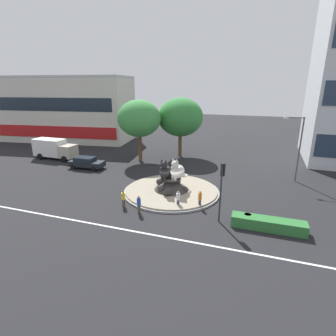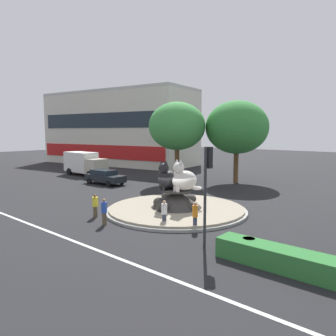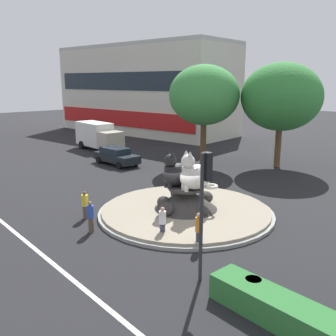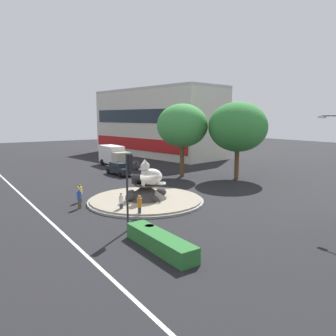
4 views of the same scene
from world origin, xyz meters
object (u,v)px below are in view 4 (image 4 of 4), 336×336
at_px(cat_statue_black, 140,174).
at_px(delivery_box_truck, 114,155).
at_px(traffic_light_mast, 129,178).
at_px(cat_statue_white, 150,176).
at_px(pedestrian_white_shirt, 121,202).
at_px(sedan_on_far_lane, 120,168).
at_px(broadleaf_tree_behind_island, 182,126).
at_px(pedestrian_blue_shirt, 79,198).
at_px(pedestrian_orange_shirt, 139,205).
at_px(second_tree_near_tower, 238,127).
at_px(pedestrian_yellow_shirt, 80,193).
at_px(litter_bin, 149,233).
at_px(shophouse_block, 157,122).

height_order(cat_statue_black, delivery_box_truck, cat_statue_black).
xyz_separation_m(traffic_light_mast, delivery_box_truck, (-26.89, 11.68, -1.88)).
height_order(cat_statue_white, delivery_box_truck, cat_statue_white).
relative_size(pedestrian_white_shirt, sedan_on_far_lane, 0.33).
distance_m(cat_statue_black, delivery_box_truck, 21.86).
height_order(traffic_light_mast, broadleaf_tree_behind_island, broadleaf_tree_behind_island).
distance_m(pedestrian_white_shirt, pedestrian_blue_shirt, 3.70).
xyz_separation_m(cat_statue_black, pedestrian_orange_shirt, (4.21, -2.44, -1.47)).
distance_m(cat_statue_black, sedan_on_far_lane, 13.86).
height_order(cat_statue_white, sedan_on_far_lane, cat_statue_white).
bearing_deg(cat_statue_black, broadleaf_tree_behind_island, -141.35).
height_order(broadleaf_tree_behind_island, second_tree_near_tower, second_tree_near_tower).
height_order(cat_statue_white, pedestrian_blue_shirt, cat_statue_white).
xyz_separation_m(traffic_light_mast, pedestrian_yellow_shirt, (-8.86, -0.10, -2.67)).
distance_m(pedestrian_white_shirt, delivery_box_truck, 25.07).
bearing_deg(pedestrian_yellow_shirt, delivery_box_truck, 71.25).
height_order(traffic_light_mast, pedestrian_orange_shirt, traffic_light_mast).
xyz_separation_m(cat_statue_black, sedan_on_far_lane, (-12.99, 4.59, -1.54)).
height_order(sedan_on_far_lane, litter_bin, sedan_on_far_lane).
bearing_deg(sedan_on_far_lane, cat_statue_black, -21.82).
bearing_deg(cat_statue_white, cat_statue_black, -59.36).
height_order(broadleaf_tree_behind_island, sedan_on_far_lane, broadleaf_tree_behind_island).
height_order(cat_statue_black, pedestrian_orange_shirt, cat_statue_black).
distance_m(cat_statue_black, cat_statue_white, 1.22).
height_order(broadleaf_tree_behind_island, delivery_box_truck, broadleaf_tree_behind_island).
bearing_deg(broadleaf_tree_behind_island, shophouse_block, 154.54).
distance_m(broadleaf_tree_behind_island, pedestrian_yellow_shirt, 16.61).
xyz_separation_m(shophouse_block, pedestrian_yellow_shirt, (26.74, -25.21, -5.46)).
distance_m(cat_statue_white, litter_bin, 8.85).
height_order(pedestrian_white_shirt, delivery_box_truck, delivery_box_truck).
height_order(pedestrian_yellow_shirt, pedestrian_orange_shirt, pedestrian_orange_shirt).
height_order(cat_statue_black, pedestrian_yellow_shirt, cat_statue_black).
xyz_separation_m(broadleaf_tree_behind_island, delivery_box_truck, (-13.02, -3.08, -4.67)).
relative_size(broadleaf_tree_behind_island, pedestrian_blue_shirt, 5.43).
relative_size(traffic_light_mast, pedestrian_white_shirt, 3.19).
bearing_deg(pedestrian_orange_shirt, pedestrian_yellow_shirt, 46.17).
bearing_deg(second_tree_near_tower, broadleaf_tree_behind_island, -137.14).
height_order(traffic_light_mast, pedestrian_blue_shirt, traffic_light_mast).
bearing_deg(delivery_box_truck, broadleaf_tree_behind_island, 14.54).
bearing_deg(pedestrian_blue_shirt, traffic_light_mast, 97.44).
height_order(broadleaf_tree_behind_island, pedestrian_white_shirt, broadleaf_tree_behind_island).
height_order(cat_statue_black, sedan_on_far_lane, cat_statue_black).
bearing_deg(sedan_on_far_lane, broadleaf_tree_behind_island, 44.56).
relative_size(cat_statue_white, shophouse_block, 0.08).
xyz_separation_m(broadleaf_tree_behind_island, second_tree_near_tower, (4.86, 4.51, -0.12)).
bearing_deg(pedestrian_blue_shirt, shophouse_block, -131.79).
bearing_deg(delivery_box_truck, pedestrian_yellow_shirt, -31.95).
distance_m(cat_statue_black, second_tree_near_tower, 15.61).
xyz_separation_m(cat_statue_white, broadleaf_tree_behind_island, (-8.75, 10.04, 3.89)).
bearing_deg(second_tree_near_tower, pedestrian_orange_shirt, -68.23).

